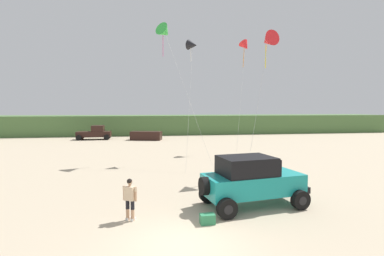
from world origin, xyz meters
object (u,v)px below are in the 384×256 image
(jeep, at_px, (252,180))
(kite_orange_streamer, at_px, (245,46))
(distant_pickup, at_px, (95,133))
(cooler_box, at_px, (207,219))
(distant_sedan, at_px, (146,136))
(kite_blue_swept, at_px, (193,45))
(kite_purple_stunt, at_px, (268,40))
(person_watching, at_px, (130,197))
(kite_black_sled, at_px, (165,32))

(jeep, xyz_separation_m, kite_orange_streamer, (5.41, 16.48, 9.56))
(distant_pickup, bearing_deg, cooler_box, -73.18)
(distant_sedan, distance_m, kite_orange_streamer, 18.51)
(kite_blue_swept, distance_m, kite_purple_stunt, 7.49)
(cooler_box, height_order, kite_blue_swept, kite_blue_swept)
(person_watching, bearing_deg, kite_blue_swept, 70.64)
(cooler_box, xyz_separation_m, kite_black_sled, (-0.69, 14.12, 10.60))
(jeep, xyz_separation_m, kite_purple_stunt, (3.18, 5.75, 7.56))
(distant_pickup, height_order, kite_purple_stunt, kite_purple_stunt)
(jeep, relative_size, kite_blue_swept, 0.49)
(distant_pickup, relative_size, kite_black_sled, 0.40)
(kite_blue_swept, height_order, kite_black_sled, kite_black_sled)
(jeep, height_order, distant_sedan, jeep)
(cooler_box, distance_m, kite_orange_streamer, 22.37)
(cooler_box, bearing_deg, kite_blue_swept, 81.18)
(kite_purple_stunt, xyz_separation_m, kite_black_sled, (-6.23, 6.73, 2.03))
(kite_blue_swept, bearing_deg, cooler_box, -96.73)
(cooler_box, height_order, distant_sedan, distant_sedan)
(distant_sedan, bearing_deg, kite_black_sled, -69.44)
(kite_blue_swept, bearing_deg, jeep, -86.46)
(kite_blue_swept, relative_size, kite_purple_stunt, 1.09)
(jeep, height_order, kite_purple_stunt, kite_purple_stunt)
(distant_pickup, distance_m, kite_black_sled, 21.97)
(kite_blue_swept, relative_size, kite_orange_streamer, 0.89)
(distant_pickup, height_order, kite_blue_swept, kite_blue_swept)
(person_watching, bearing_deg, kite_purple_stunt, 37.90)
(distant_sedan, height_order, kite_orange_streamer, kite_orange_streamer)
(kite_blue_swept, distance_m, kite_black_sled, 2.59)
(kite_orange_streamer, bearing_deg, kite_black_sled, -154.71)
(person_watching, xyz_separation_m, cooler_box, (2.92, -0.80, -0.75))
(kite_purple_stunt, relative_size, kite_black_sled, 0.82)
(person_watching, relative_size, kite_purple_stunt, 0.18)
(distant_pickup, height_order, kite_black_sled, kite_black_sled)
(distant_pickup, relative_size, kite_blue_swept, 0.45)
(person_watching, distance_m, kite_orange_streamer, 22.60)
(person_watching, bearing_deg, cooler_box, -15.28)
(kite_black_sled, bearing_deg, jeep, -76.28)
(distant_sedan, relative_size, kite_black_sled, 0.37)
(distant_pickup, bearing_deg, jeep, -68.33)
(kite_orange_streamer, bearing_deg, jeep, -108.17)
(person_watching, relative_size, kite_black_sled, 0.14)
(kite_black_sled, bearing_deg, kite_purple_stunt, -47.22)
(person_watching, relative_size, kite_orange_streamer, 0.15)
(kite_black_sled, height_order, kite_orange_streamer, kite_black_sled)
(jeep, distance_m, kite_black_sled, 16.04)
(distant_sedan, relative_size, kite_blue_swept, 0.41)
(cooler_box, distance_m, kite_purple_stunt, 12.60)
(jeep, height_order, cooler_box, jeep)
(kite_orange_streamer, bearing_deg, kite_purple_stunt, -101.73)
(cooler_box, xyz_separation_m, kite_blue_swept, (1.62, 13.70, 9.50))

